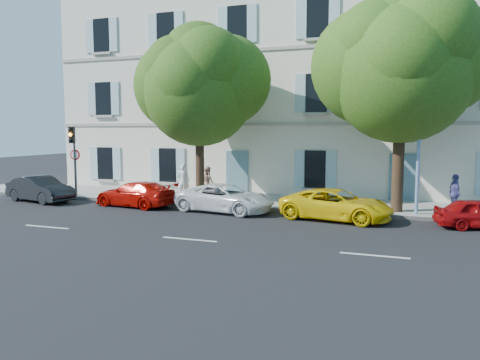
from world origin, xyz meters
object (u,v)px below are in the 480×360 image
at_px(tree_right, 401,72).
at_px(pedestrian_a, 183,181).
at_px(street_lamp, 420,114).
at_px(road_sign, 76,162).
at_px(traffic_light, 73,146).
at_px(pedestrian_c, 455,194).
at_px(car_dark_sedan, 40,189).
at_px(car_red_coupe, 135,194).
at_px(car_yellow_supercar, 336,205).
at_px(tree_left, 199,91).
at_px(pedestrian_b, 208,182).
at_px(car_white_coupe, 225,198).

distance_m(tree_right, pedestrian_a, 11.74).
bearing_deg(street_lamp, road_sign, 179.99).
relative_size(traffic_light, pedestrian_c, 2.21).
xyz_separation_m(pedestrian_a, pedestrian_c, (12.89, -0.21, -0.05)).
xyz_separation_m(car_dark_sedan, street_lamp, (18.13, 1.71, 3.66)).
xyz_separation_m(car_red_coupe, traffic_light, (-4.53, 1.18, 2.22)).
height_order(tree_right, pedestrian_c, tree_right).
xyz_separation_m(car_red_coupe, tree_right, (11.93, 1.95, 5.49)).
bearing_deg(tree_right, traffic_light, -177.32).
relative_size(car_dark_sedan, car_yellow_supercar, 0.88).
height_order(car_red_coupe, pedestrian_a, pedestrian_a).
bearing_deg(road_sign, tree_left, 3.39).
relative_size(street_lamp, pedestrian_b, 4.44).
relative_size(car_dark_sedan, pedestrian_b, 2.42).
relative_size(car_yellow_supercar, tree_right, 0.49).
xyz_separation_m(street_lamp, pedestrian_c, (1.52, 0.91, -3.33)).
bearing_deg(pedestrian_c, tree_left, 76.19).
relative_size(car_white_coupe, tree_right, 0.49).
height_order(car_dark_sedan, tree_left, tree_left).
height_order(car_yellow_supercar, traffic_light, traffic_light).
height_order(tree_left, tree_right, tree_right).
height_order(car_white_coupe, tree_left, tree_left).
xyz_separation_m(tree_right, street_lamp, (0.79, -0.61, -1.78)).
bearing_deg(car_white_coupe, pedestrian_a, 62.65).
distance_m(traffic_light, road_sign, 0.90).
xyz_separation_m(car_red_coupe, car_yellow_supercar, (9.62, -0.15, 0.03)).
xyz_separation_m(tree_left, pedestrian_c, (11.61, 0.49, -4.59)).
height_order(pedestrian_a, pedestrian_b, pedestrian_a).
distance_m(car_red_coupe, street_lamp, 13.32).
bearing_deg(street_lamp, traffic_light, -179.48).
distance_m(car_white_coupe, pedestrian_c, 9.85).
bearing_deg(road_sign, traffic_light, -91.92).
height_order(car_red_coupe, car_white_coupe, car_white_coupe).
distance_m(car_yellow_supercar, pedestrian_b, 7.60).
bearing_deg(tree_right, car_white_coupe, -165.60).
bearing_deg(car_red_coupe, pedestrian_c, 107.52).
distance_m(car_white_coupe, pedestrian_b, 3.38).
height_order(tree_left, pedestrian_b, tree_left).
bearing_deg(pedestrian_c, car_dark_sedan, 81.40).
distance_m(tree_left, pedestrian_a, 4.77).
xyz_separation_m(car_white_coupe, car_yellow_supercar, (4.99, -0.23, 0.01)).
relative_size(tree_left, tree_right, 0.91).
height_order(car_red_coupe, road_sign, road_sign).
bearing_deg(car_yellow_supercar, traffic_light, 94.05).
bearing_deg(pedestrian_c, car_white_coupe, 86.55).
relative_size(car_yellow_supercar, tree_left, 0.54).
height_order(car_yellow_supercar, street_lamp, street_lamp).
bearing_deg(car_white_coupe, road_sign, 90.77).
distance_m(car_yellow_supercar, tree_right, 6.29).
bearing_deg(car_dark_sedan, car_red_coupe, -73.34).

